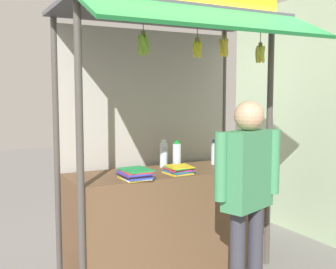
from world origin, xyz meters
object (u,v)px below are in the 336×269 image
banana_bunch_leftmost (197,49)px  water_bottle_back_right (164,154)px  water_bottle_far_left (214,153)px  banana_bunch_rightmost (143,45)px  vendor_person (248,183)px  water_bottle_mid_right (177,156)px  banana_bunch_inner_left (260,54)px  banana_bunch_inner_right (224,47)px  magazine_stack_front_right (179,170)px  magazine_stack_mid_left (135,174)px

banana_bunch_leftmost → water_bottle_back_right: bearing=89.9°
water_bottle_far_left → banana_bunch_rightmost: size_ratio=0.85×
water_bottle_far_left → vendor_person: size_ratio=0.16×
water_bottle_back_right → water_bottle_mid_right: bearing=-71.9°
banana_bunch_inner_left → banana_bunch_inner_right: bearing=179.7°
water_bottle_mid_right → water_bottle_far_left: 0.50m
banana_bunch_inner_left → water_bottle_mid_right: bearing=143.8°
magazine_stack_front_right → banana_bunch_rightmost: bearing=-150.1°
magazine_stack_front_right → banana_bunch_leftmost: 1.11m
water_bottle_mid_right → banana_bunch_inner_right: bearing=-64.4°
magazine_stack_front_right → vendor_person: size_ratio=0.16×
banana_bunch_inner_right → vendor_person: size_ratio=0.17×
banana_bunch_inner_right → water_bottle_mid_right: bearing=115.6°
water_bottle_back_right → banana_bunch_inner_right: 1.23m
banana_bunch_rightmost → banana_bunch_inner_left: (1.18, 0.00, -0.02)m
banana_bunch_leftmost → banana_bunch_inner_right: bearing=0.4°
magazine_stack_mid_left → vendor_person: 0.96m
magazine_stack_front_right → banana_bunch_leftmost: banana_bunch_leftmost is taller
banana_bunch_leftmost → magazine_stack_mid_left: bearing=156.3°
magazine_stack_mid_left → vendor_person: bearing=-43.0°
banana_bunch_rightmost → banana_bunch_leftmost: (0.50, 0.00, -0.01)m
banana_bunch_inner_left → vendor_person: 1.26m
water_bottle_back_right → water_bottle_mid_right: 0.18m
water_bottle_back_right → vendor_person: size_ratio=0.17×
banana_bunch_rightmost → banana_bunch_leftmost: 0.50m
water_bottle_back_right → magazine_stack_mid_left: (-0.49, -0.41, -0.08)m
magazine_stack_front_right → banana_bunch_rightmost: banana_bunch_rightmost is taller
banana_bunch_inner_left → water_bottle_back_right: bearing=137.3°
magazine_stack_front_right → banana_bunch_leftmost: (0.03, -0.27, 1.08)m
banana_bunch_inner_right → banana_bunch_leftmost: bearing=-179.6°
water_bottle_back_right → banana_bunch_inner_left: 1.34m
banana_bunch_rightmost → water_bottle_mid_right: bearing=39.4°
banana_bunch_leftmost → water_bottle_mid_right: bearing=82.8°
water_bottle_mid_right → water_bottle_back_right: bearing=108.1°
water_bottle_back_right → magazine_stack_front_right: bearing=-94.5°
banana_bunch_leftmost → vendor_person: banana_bunch_leftmost is taller
banana_bunch_rightmost → banana_bunch_inner_left: size_ratio=0.94×
water_bottle_back_right → vendor_person: 1.10m
banana_bunch_leftmost → vendor_person: bearing=-64.1°
magazine_stack_front_right → banana_bunch_leftmost: bearing=-84.4°
banana_bunch_rightmost → banana_bunch_leftmost: size_ratio=1.01×
water_bottle_mid_right → banana_bunch_leftmost: (-0.06, -0.46, 0.98)m
water_bottle_mid_right → water_bottle_far_left: (0.50, 0.08, -0.01)m
magazine_stack_mid_left → banana_bunch_rightmost: 1.10m
water_bottle_mid_right → magazine_stack_front_right: bearing=-114.4°
magazine_stack_front_right → vendor_person: vendor_person is taller
banana_bunch_inner_left → banana_bunch_leftmost: same height
water_bottle_mid_right → banana_bunch_inner_left: size_ratio=0.88×
water_bottle_back_right → water_bottle_mid_right: water_bottle_mid_right is taller
water_bottle_far_left → banana_bunch_rightmost: bearing=-152.8°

